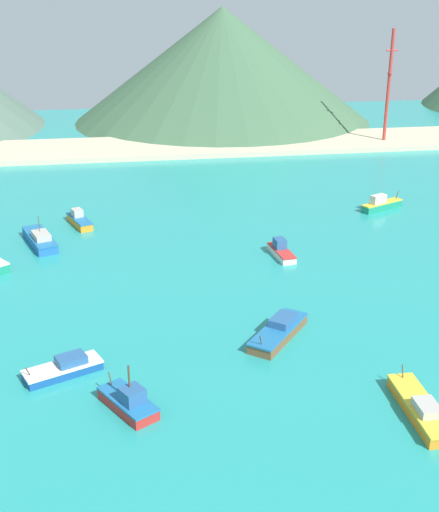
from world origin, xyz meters
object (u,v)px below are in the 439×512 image
object	(u,v)px
fishing_boat_6	(40,239)
radio_tower	(389,87)
fishing_boat_4	(279,331)
fishing_boat_8	(64,368)
fishing_boat_1	(281,251)
fishing_boat_5	(129,402)
fishing_boat_9	(79,220)
fishing_boat_11	(381,204)
fishing_boat_0	(421,409)

from	to	relation	value
fishing_boat_6	radio_tower	bearing A→B (deg)	36.39
fishing_boat_4	radio_tower	xyz separation A→B (m)	(48.90, 92.18, 13.25)
fishing_boat_8	fishing_boat_4	bearing A→B (deg)	10.00
fishing_boat_1	fishing_boat_5	size ratio (longest dim) A/B	0.98
fishing_boat_4	fishing_boat_8	distance (m)	24.21
fishing_boat_4	fishing_boat_6	xyz separation A→B (m)	(-29.58, 34.35, 0.10)
fishing_boat_8	fishing_boat_9	distance (m)	46.99
fishing_boat_6	fishing_boat_11	xyz separation A→B (m)	(58.54, 8.48, 0.10)
fishing_boat_0	fishing_boat_1	world-z (taller)	fishing_boat_0
fishing_boat_0	fishing_boat_1	xyz separation A→B (m)	(-3.48, 40.97, 0.07)
fishing_boat_6	radio_tower	world-z (taller)	radio_tower
fishing_boat_0	fishing_boat_11	distance (m)	62.70
fishing_boat_4	radio_tower	distance (m)	105.18
fishing_boat_8	radio_tower	bearing A→B (deg)	52.96
fishing_boat_6	fishing_boat_9	size ratio (longest dim) A/B	1.39
fishing_boat_8	fishing_boat_1	bearing A→B (deg)	43.39
fishing_boat_9	fishing_boat_4	bearing A→B (deg)	-60.78
fishing_boat_8	fishing_boat_9	size ratio (longest dim) A/B	1.05
fishing_boat_0	fishing_boat_9	bearing A→B (deg)	119.38
fishing_boat_9	fishing_boat_11	distance (m)	52.89
fishing_boat_4	fishing_boat_5	xyz separation A→B (m)	(-17.42, -11.67, 0.10)
fishing_boat_0	fishing_boat_5	bearing A→B (deg)	169.21
fishing_boat_5	fishing_boat_11	xyz separation A→B (m)	(46.38, 54.49, 0.09)
fishing_boat_0	fishing_boat_9	world-z (taller)	fishing_boat_9
fishing_boat_5	fishing_boat_8	world-z (taller)	fishing_boat_5
fishing_boat_4	fishing_boat_5	bearing A→B (deg)	-146.18
fishing_boat_1	fishing_boat_9	bearing A→B (deg)	148.21
fishing_boat_4	fishing_boat_9	world-z (taller)	fishing_boat_4
fishing_boat_9	fishing_boat_11	world-z (taller)	fishing_boat_11
fishing_boat_5	fishing_boat_11	world-z (taller)	fishing_boat_5
fishing_boat_8	radio_tower	distance (m)	121.49
fishing_boat_4	fishing_boat_5	world-z (taller)	fishing_boat_5
fishing_boat_0	fishing_boat_4	world-z (taller)	fishing_boat_4
fishing_boat_4	fishing_boat_8	world-z (taller)	fishing_boat_4
fishing_boat_1	radio_tower	bearing A→B (deg)	57.85
fishing_boat_1	fishing_boat_6	bearing A→B (deg)	164.06
fishing_boat_1	fishing_boat_6	world-z (taller)	fishing_boat_6
fishing_boat_0	fishing_boat_4	xyz separation A→B (m)	(-9.63, 16.83, 0.05)
fishing_boat_4	fishing_boat_8	size ratio (longest dim) A/B	1.16
fishing_boat_0	fishing_boat_6	bearing A→B (deg)	127.46
fishing_boat_6	fishing_boat_9	distance (m)	10.15
fishing_boat_4	fishing_boat_5	distance (m)	20.97
fishing_boat_11	radio_tower	size ratio (longest dim) A/B	0.31
radio_tower	fishing_boat_8	bearing A→B (deg)	-127.04
fishing_boat_1	fishing_boat_4	bearing A→B (deg)	-104.28
fishing_boat_1	fishing_boat_11	bearing A→B (deg)	39.32
fishing_boat_11	fishing_boat_1	bearing A→B (deg)	-140.68
fishing_boat_9	radio_tower	bearing A→B (deg)	34.15
fishing_boat_5	fishing_boat_8	distance (m)	9.85
fishing_boat_11	fishing_boat_5	bearing A→B (deg)	-130.40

